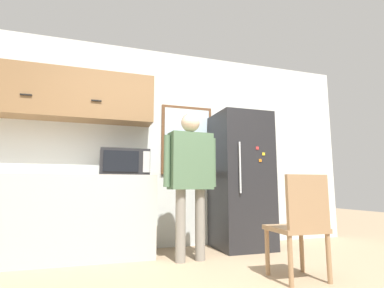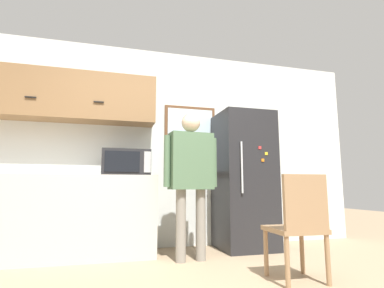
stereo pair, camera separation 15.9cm
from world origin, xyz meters
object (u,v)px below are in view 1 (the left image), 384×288
Objects in this scene: chair at (301,222)px; person at (190,169)px; refrigerator at (240,180)px; microwave at (124,163)px.

person is at bearing -51.77° from chair.
refrigerator is at bearing -93.72° from chair.
microwave is at bearing 145.01° from person.
refrigerator is (1.53, 0.04, -0.19)m from microwave.
refrigerator is 1.46m from chair.
microwave is 0.31× the size of refrigerator.
microwave is 0.62× the size of chair.
microwave is 0.34× the size of person.
refrigerator is at bearing 22.87° from person.
refrigerator is at bearing 1.45° from microwave.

